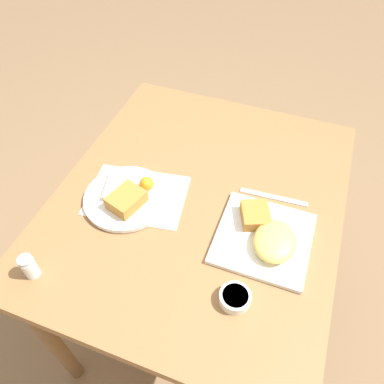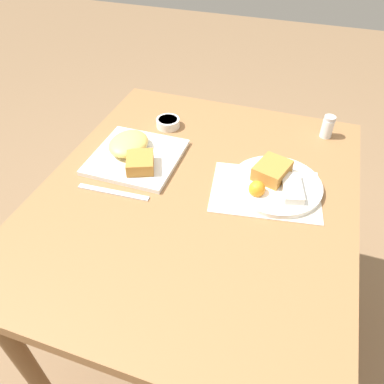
% 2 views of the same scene
% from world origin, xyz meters
% --- Properties ---
extents(ground_plane, '(8.00, 8.00, 0.00)m').
position_xyz_m(ground_plane, '(0.00, 0.00, 0.00)').
color(ground_plane, '#846647').
extents(dining_table, '(0.99, 0.84, 0.77)m').
position_xyz_m(dining_table, '(0.00, 0.00, 0.68)').
color(dining_table, olive).
rests_on(dining_table, ground_plane).
extents(menu_card, '(0.25, 0.32, 0.00)m').
position_xyz_m(menu_card, '(-0.06, 0.18, 0.78)').
color(menu_card, beige).
rests_on(menu_card, dining_table).
extents(plate_square_near, '(0.25, 0.25, 0.06)m').
position_xyz_m(plate_square_near, '(-0.08, -0.22, 0.80)').
color(plate_square_near, white).
rests_on(plate_square_near, dining_table).
extents(plate_oval_far, '(0.25, 0.25, 0.05)m').
position_xyz_m(plate_oval_far, '(-0.09, 0.20, 0.79)').
color(plate_oval_far, white).
rests_on(plate_oval_far, menu_card).
extents(sauce_ramekin, '(0.08, 0.08, 0.03)m').
position_xyz_m(sauce_ramekin, '(-0.28, -0.19, 0.79)').
color(sauce_ramekin, white).
rests_on(sauce_ramekin, dining_table).
extents(salt_shaker, '(0.04, 0.04, 0.07)m').
position_xyz_m(salt_shaker, '(-0.39, 0.31, 0.81)').
color(salt_shaker, white).
rests_on(salt_shaker, dining_table).
extents(butter_knife, '(0.03, 0.20, 0.00)m').
position_xyz_m(butter_knife, '(0.08, -0.21, 0.78)').
color(butter_knife, silver).
rests_on(butter_knife, dining_table).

